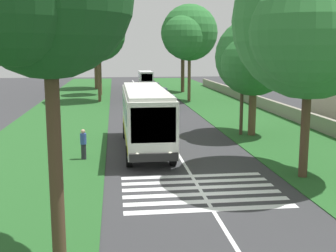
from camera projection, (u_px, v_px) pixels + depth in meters
ground at (199, 188)px, 19.18m from camera, size 160.00×160.00×0.00m
grass_verge_left at (55, 130)px, 32.85m from camera, size 120.00×8.00×0.04m
grass_verge_right at (263, 126)px, 34.83m from camera, size 120.00×8.00×0.04m
centre_line at (162, 128)px, 33.85m from camera, size 110.00×0.16×0.01m
coach_bus at (145, 115)px, 26.34m from camera, size 11.16×2.62×3.73m
zebra_crossing at (201, 191)px, 18.81m from camera, size 4.95×6.80×0.01m
trailing_car_0 at (166, 103)px, 44.78m from camera, size 4.30×1.78×1.43m
trailing_car_1 at (160, 94)px, 53.46m from camera, size 4.30×1.78×1.43m
trailing_car_2 at (153, 88)px, 61.91m from camera, size 4.30×1.78×1.43m
trailing_minibus_0 at (146, 77)px, 71.92m from camera, size 6.00×2.14×2.53m
roadside_tree_left_0 at (97, 35)px, 49.71m from camera, size 7.31×6.27×10.95m
roadside_tree_left_2 at (98, 44)px, 57.43m from camera, size 5.50×4.49×9.18m
roadside_tree_left_3 at (95, 41)px, 66.61m from camera, size 7.99×6.81×10.87m
roadside_tree_right_0 at (305, 26)px, 19.78m from camera, size 8.81×7.13×10.85m
roadside_tree_right_1 at (252, 59)px, 30.08m from camera, size 6.62×5.41×8.22m
roadside_tree_right_2 at (188, 34)px, 50.02m from camera, size 8.00×6.61×11.20m
roadside_tree_right_3 at (181, 34)px, 61.05m from camera, size 7.79×6.30×11.47m
utility_pole at (242, 81)px, 30.48m from camera, size 0.24×1.40×7.32m
roadside_wall at (281, 109)px, 40.03m from camera, size 70.00×0.40×1.13m
pedestrian at (83, 144)px, 23.97m from camera, size 0.34×0.34×1.69m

